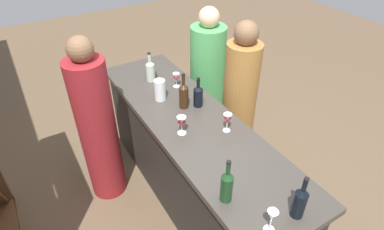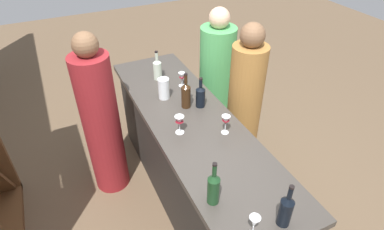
% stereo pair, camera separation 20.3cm
% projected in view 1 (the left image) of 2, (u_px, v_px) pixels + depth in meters
% --- Properties ---
extents(ground_plane, '(12.00, 12.00, 0.00)m').
position_uv_depth(ground_plane, '(192.00, 197.00, 3.17)').
color(ground_plane, brown).
extents(bar_counter, '(2.45, 0.68, 0.95)m').
position_uv_depth(bar_counter, '(192.00, 162.00, 2.89)').
color(bar_counter, '#2A2723').
rests_on(bar_counter, ground).
extents(wine_bottle_leftmost_near_black, '(0.08, 0.08, 0.30)m').
position_uv_depth(wine_bottle_leftmost_near_black, '(300.00, 202.00, 1.80)').
color(wine_bottle_leftmost_near_black, black).
rests_on(wine_bottle_leftmost_near_black, bar_counter).
extents(wine_bottle_second_left_olive_green, '(0.08, 0.08, 0.32)m').
position_uv_depth(wine_bottle_second_left_olive_green, '(227.00, 185.00, 1.89)').
color(wine_bottle_second_left_olive_green, '#193D1E').
rests_on(wine_bottle_second_left_olive_green, bar_counter).
extents(wine_bottle_center_near_black, '(0.08, 0.08, 0.27)m').
position_uv_depth(wine_bottle_center_near_black, '(198.00, 95.00, 2.72)').
color(wine_bottle_center_near_black, black).
rests_on(wine_bottle_center_near_black, bar_counter).
extents(wine_bottle_second_right_amber_brown, '(0.08, 0.08, 0.32)m').
position_uv_depth(wine_bottle_second_right_amber_brown, '(184.00, 95.00, 2.69)').
color(wine_bottle_second_right_amber_brown, '#331E0F').
rests_on(wine_bottle_second_right_amber_brown, bar_counter).
extents(wine_bottle_rightmost_clear_pale, '(0.08, 0.08, 0.29)m').
position_uv_depth(wine_bottle_rightmost_clear_pale, '(150.00, 70.00, 3.06)').
color(wine_bottle_rightmost_clear_pale, '#B7C6B2').
rests_on(wine_bottle_rightmost_clear_pale, bar_counter).
extents(wine_glass_near_left, '(0.07, 0.07, 0.16)m').
position_uv_depth(wine_glass_near_left, '(227.00, 119.00, 2.43)').
color(wine_glass_near_left, white).
rests_on(wine_glass_near_left, bar_counter).
extents(wine_glass_near_center, '(0.06, 0.06, 0.14)m').
position_uv_depth(wine_glass_near_center, '(176.00, 78.00, 2.98)').
color(wine_glass_near_center, white).
rests_on(wine_glass_near_center, bar_counter).
extents(wine_glass_near_right, '(0.07, 0.07, 0.15)m').
position_uv_depth(wine_glass_near_right, '(182.00, 122.00, 2.41)').
color(wine_glass_near_right, white).
rests_on(wine_glass_near_right, bar_counter).
extents(wine_glass_far_left, '(0.07, 0.07, 0.16)m').
position_uv_depth(wine_glass_far_left, '(272.00, 217.00, 1.72)').
color(wine_glass_far_left, white).
rests_on(wine_glass_far_left, bar_counter).
extents(water_pitcher, '(0.10, 0.10, 0.19)m').
position_uv_depth(water_pitcher, '(160.00, 90.00, 2.80)').
color(water_pitcher, silver).
rests_on(water_pitcher, bar_counter).
extents(person_left_guest, '(0.41, 0.41, 1.61)m').
position_uv_depth(person_left_guest, '(239.00, 107.00, 3.11)').
color(person_left_guest, '#9E6B33').
rests_on(person_left_guest, ground).
extents(person_center_guest, '(0.48, 0.48, 1.54)m').
position_uv_depth(person_center_guest, '(207.00, 81.00, 3.60)').
color(person_center_guest, '#4CA559').
rests_on(person_center_guest, ground).
extents(person_right_guest, '(0.35, 0.35, 1.62)m').
position_uv_depth(person_right_guest, '(98.00, 129.00, 2.83)').
color(person_right_guest, maroon).
rests_on(person_right_guest, ground).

